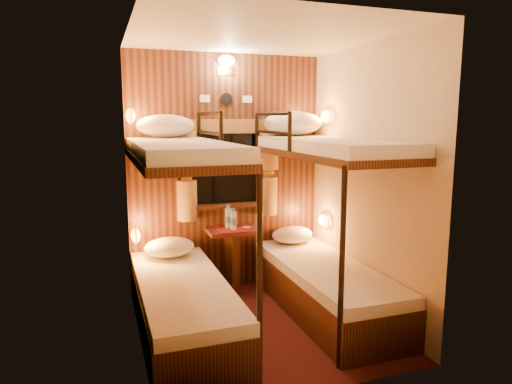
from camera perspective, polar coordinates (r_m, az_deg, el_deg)
name	(u,v)px	position (r m, az deg, el deg)	size (l,w,h in m)	color
floor	(260,325)	(4.09, 0.51, -16.24)	(2.10, 2.10, 0.00)	#38140F
ceiling	(261,35)	(3.75, 0.57, 19.06)	(2.10, 2.10, 0.00)	silver
wall_back	(226,173)	(4.73, -3.74, 2.40)	(2.40, 2.40, 0.00)	#C6B293
wall_front	(318,211)	(2.79, 7.82, -2.41)	(2.40, 2.40, 0.00)	#C6B293
wall_left	(135,194)	(3.53, -14.92, -0.19)	(2.40, 2.40, 0.00)	#C6B293
wall_right	(366,182)	(4.18, 13.57, 1.27)	(2.40, 2.40, 0.00)	#C6B293
back_panel	(227,173)	(4.72, -3.69, 2.38)	(2.00, 0.03, 2.40)	black
bunk_left	(182,268)	(3.79, -9.22, -9.35)	(0.72, 1.90, 1.82)	black
bunk_right	(325,253)	(4.20, 8.64, -7.51)	(0.72, 1.90, 1.82)	black
window	(227,175)	(4.69, -3.59, 2.11)	(1.00, 0.12, 0.79)	black
curtains	(228,168)	(4.65, -3.49, 3.08)	(1.10, 0.22, 1.00)	olive
back_fixtures	(226,68)	(4.68, -3.71, 15.17)	(0.54, 0.09, 0.48)	black
reading_lamps	(236,173)	(4.39, -2.53, 2.42)	(2.00, 0.20, 1.25)	orange
table	(232,251)	(4.70, -2.99, -7.42)	(0.50, 0.34, 0.66)	#561713
bottle_left	(233,220)	(4.59, -2.85, -3.56)	(0.06, 0.06, 0.22)	#99BFE5
bottle_right	(228,218)	(4.65, -3.50, -3.28)	(0.07, 0.07, 0.24)	#99BFE5
sachet_a	(247,227)	(4.70, -1.17, -4.40)	(0.08, 0.06, 0.01)	silver
sachet_b	(231,227)	(4.73, -3.11, -4.34)	(0.08, 0.06, 0.01)	silver
pillow_lower_left	(169,247)	(4.43, -10.76, -6.79)	(0.47, 0.34, 0.19)	white
pillow_lower_right	(292,235)	(4.85, 4.56, -5.35)	(0.44, 0.32, 0.17)	white
pillow_upper_left	(166,126)	(4.27, -11.24, 8.12)	(0.53, 0.38, 0.21)	white
pillow_upper_right	(293,123)	(4.71, 4.67, 8.57)	(0.62, 0.44, 0.24)	white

